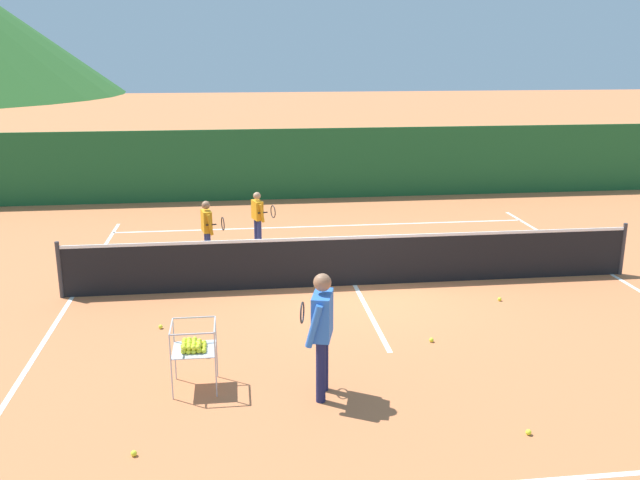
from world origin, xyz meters
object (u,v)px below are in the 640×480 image
(tennis_ball_0, at_px, (161,327))
(student_1, at_px, (258,214))
(tennis_ball_5, at_px, (134,453))
(tennis_ball_4, at_px, (500,299))
(tennis_ball_3, at_px, (529,432))
(tennis_ball_2, at_px, (207,356))
(tennis_ball_1, at_px, (431,340))
(student_0, at_px, (207,225))
(ball_cart, at_px, (193,346))
(tennis_net, at_px, (355,260))
(instructor, at_px, (322,324))

(tennis_ball_0, bearing_deg, student_1, 69.30)
(tennis_ball_5, bearing_deg, student_1, 78.37)
(tennis_ball_4, bearing_deg, tennis_ball_3, -107.06)
(tennis_ball_2, bearing_deg, tennis_ball_1, 2.25)
(student_0, bearing_deg, ball_cart, -90.15)
(tennis_net, distance_m, ball_cart, 4.74)
(tennis_ball_1, bearing_deg, student_0, 126.92)
(student_1, relative_size, tennis_ball_2, 18.36)
(instructor, relative_size, student_1, 1.34)
(instructor, relative_size, tennis_ball_2, 24.55)
(ball_cart, height_order, tennis_ball_4, ball_cart)
(tennis_net, relative_size, tennis_ball_5, 159.65)
(student_0, relative_size, tennis_ball_5, 19.14)
(tennis_net, bearing_deg, tennis_ball_5, -122.62)
(instructor, height_order, tennis_ball_1, instructor)
(tennis_ball_0, height_order, tennis_ball_3, same)
(student_0, height_order, student_1, student_0)
(student_1, height_order, tennis_ball_1, student_1)
(ball_cart, xyz_separation_m, tennis_ball_5, (-0.60, -1.54, -0.56))
(tennis_ball_0, bearing_deg, tennis_ball_5, -89.15)
(student_1, bearing_deg, tennis_ball_0, -110.70)
(student_1, distance_m, tennis_ball_4, 5.90)
(instructor, bearing_deg, student_1, 94.21)
(tennis_ball_3, xyz_separation_m, tennis_ball_4, (1.32, 4.31, 0.00))
(tennis_net, bearing_deg, tennis_ball_3, -78.59)
(student_1, bearing_deg, tennis_ball_5, -101.63)
(instructor, relative_size, tennis_ball_1, 24.55)
(tennis_ball_0, xyz_separation_m, tennis_ball_1, (4.19, -1.06, 0.00))
(tennis_ball_1, height_order, tennis_ball_3, same)
(tennis_ball_4, height_order, tennis_ball_5, same)
(student_1, distance_m, tennis_ball_3, 8.94)
(tennis_ball_0, xyz_separation_m, tennis_ball_2, (0.78, -1.19, 0.00))
(tennis_ball_0, xyz_separation_m, tennis_ball_3, (4.58, -3.77, 0.00))
(ball_cart, bearing_deg, student_0, 89.85)
(tennis_ball_0, bearing_deg, tennis_ball_2, -56.75)
(tennis_net, relative_size, tennis_ball_4, 159.65)
(instructor, bearing_deg, tennis_ball_1, 37.66)
(student_1, xyz_separation_m, tennis_ball_5, (-1.72, -8.33, -0.72))
(student_0, bearing_deg, tennis_ball_3, -62.15)
(tennis_net, xyz_separation_m, instructor, (-1.18, -4.22, 0.50))
(student_1, distance_m, tennis_ball_5, 8.53)
(tennis_ball_1, bearing_deg, tennis_ball_4, 42.91)
(ball_cart, height_order, tennis_ball_5, ball_cart)
(tennis_ball_2, bearing_deg, student_0, 91.35)
(tennis_ball_4, bearing_deg, ball_cart, -153.28)
(tennis_ball_4, bearing_deg, tennis_ball_1, -137.09)
(tennis_net, distance_m, tennis_ball_2, 3.98)
(student_0, xyz_separation_m, tennis_ball_2, (0.11, -4.83, -0.75))
(student_1, xyz_separation_m, tennis_ball_2, (-0.99, -5.87, -0.72))
(ball_cart, bearing_deg, tennis_ball_5, -111.25)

